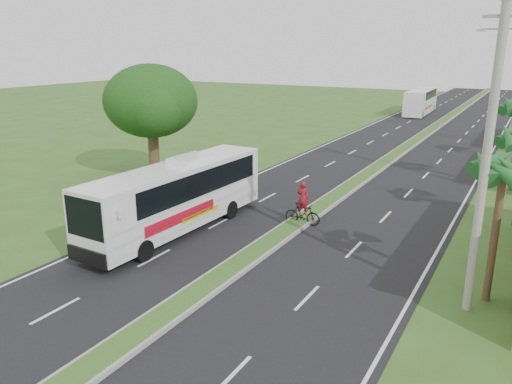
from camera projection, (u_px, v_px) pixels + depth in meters
The scene contains 11 objects.
ground at pixel (224, 277), 19.29m from camera, with size 180.00×180.00×0.00m, color #3A511D.
road_asphalt at pixel (376, 169), 35.97m from camera, with size 14.00×160.00×0.02m, color black.
median_strip at pixel (376, 168), 35.94m from camera, with size 1.20×160.00×0.18m.
lane_edge_left at pixel (292, 160), 39.15m from camera, with size 0.12×160.00×0.01m, color silver.
lane_edge_right at pixel (476, 182), 32.79m from camera, with size 0.12×160.00×0.01m, color silver.
palm_verge_a at pixel (504, 169), 16.19m from camera, with size 2.40×2.40×5.45m.
shade_tree at pixel (150, 104), 31.97m from camera, with size 6.30×6.00×7.54m.
utility_pole_a at pixel (488, 144), 15.33m from camera, with size 1.60×0.28×11.00m.
coach_bus_main at pixel (178, 193), 23.49m from camera, with size 2.63×10.91×3.50m.
coach_bus_far at pixel (421, 100), 65.07m from camera, with size 2.68×10.85×3.14m.
motorcyclist at pixel (303, 210), 24.68m from camera, with size 1.86×0.66×2.22m.
Camera 1 is at (9.76, -14.68, 8.57)m, focal length 35.00 mm.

